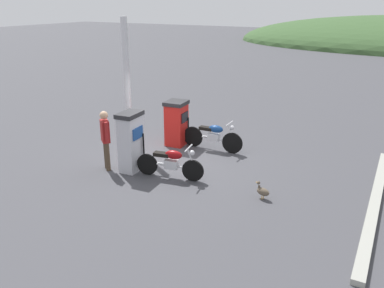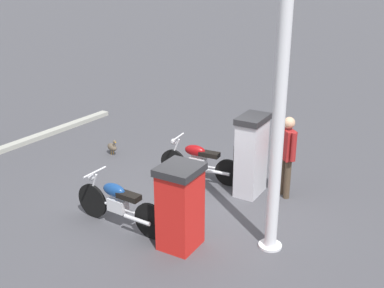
{
  "view_description": "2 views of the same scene",
  "coord_description": "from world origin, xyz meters",
  "px_view_note": "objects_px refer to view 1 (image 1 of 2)",
  "views": [
    {
      "loc": [
        6.06,
        -9.47,
        4.54
      ],
      "look_at": [
        0.81,
        -0.1,
        0.66
      ],
      "focal_mm": 37.42,
      "sensor_mm": 36.0,
      "label": 1
    },
    {
      "loc": [
        -4.75,
        6.84,
        4.59
      ],
      "look_at": [
        0.43,
        -0.46,
        1.12
      ],
      "focal_mm": 45.02,
      "sensor_mm": 36.0,
      "label": 2
    }
  ],
  "objects_px": {
    "fuel_pump_far": "(177,123)",
    "canopy_support_pole": "(127,87)",
    "attendant_person": "(105,136)",
    "motorcycle_far_pump": "(213,135)",
    "fuel_pump_near": "(131,141)",
    "motorcycle_near_pump": "(171,162)",
    "wandering_duck": "(263,191)"
  },
  "relations": [
    {
      "from": "fuel_pump_far",
      "to": "canopy_support_pole",
      "type": "xyz_separation_m",
      "value": [
        -1.27,
        -0.86,
        1.22
      ]
    },
    {
      "from": "attendant_person",
      "to": "canopy_support_pole",
      "type": "relative_size",
      "value": 0.42
    },
    {
      "from": "fuel_pump_far",
      "to": "motorcycle_far_pump",
      "type": "bearing_deg",
      "value": 6.29
    },
    {
      "from": "motorcycle_far_pump",
      "to": "attendant_person",
      "type": "relative_size",
      "value": 1.2
    },
    {
      "from": "fuel_pump_near",
      "to": "motorcycle_near_pump",
      "type": "xyz_separation_m",
      "value": [
        1.24,
        0.08,
        -0.4
      ]
    },
    {
      "from": "motorcycle_far_pump",
      "to": "canopy_support_pole",
      "type": "xyz_separation_m",
      "value": [
        -2.54,
        -1.0,
        1.48
      ]
    },
    {
      "from": "fuel_pump_near",
      "to": "motorcycle_far_pump",
      "type": "xyz_separation_m",
      "value": [
        1.28,
        2.56,
        -0.37
      ]
    },
    {
      "from": "fuel_pump_far",
      "to": "wandering_duck",
      "type": "xyz_separation_m",
      "value": [
        3.82,
        -2.29,
        -0.55
      ]
    },
    {
      "from": "fuel_pump_far",
      "to": "wandering_duck",
      "type": "height_order",
      "value": "fuel_pump_far"
    },
    {
      "from": "fuel_pump_near",
      "to": "wandering_duck",
      "type": "height_order",
      "value": "fuel_pump_near"
    },
    {
      "from": "fuel_pump_far",
      "to": "fuel_pump_near",
      "type": "bearing_deg",
      "value": -90.01
    },
    {
      "from": "motorcycle_far_pump",
      "to": "fuel_pump_far",
      "type": "bearing_deg",
      "value": -173.71
    },
    {
      "from": "motorcycle_near_pump",
      "to": "wandering_duck",
      "type": "relative_size",
      "value": 4.49
    },
    {
      "from": "fuel_pump_far",
      "to": "attendant_person",
      "type": "xyz_separation_m",
      "value": [
        -0.64,
        -2.72,
        0.23
      ]
    },
    {
      "from": "attendant_person",
      "to": "fuel_pump_far",
      "type": "bearing_deg",
      "value": 76.74
    },
    {
      "from": "wandering_duck",
      "to": "attendant_person",
      "type": "bearing_deg",
      "value": -174.5
    },
    {
      "from": "motorcycle_far_pump",
      "to": "wandering_duck",
      "type": "relative_size",
      "value": 4.83
    },
    {
      "from": "wandering_duck",
      "to": "canopy_support_pole",
      "type": "xyz_separation_m",
      "value": [
        -5.09,
        1.43,
        1.77
      ]
    },
    {
      "from": "motorcycle_near_pump",
      "to": "canopy_support_pole",
      "type": "relative_size",
      "value": 0.46
    },
    {
      "from": "fuel_pump_far",
      "to": "motorcycle_far_pump",
      "type": "height_order",
      "value": "fuel_pump_far"
    },
    {
      "from": "fuel_pump_near",
      "to": "attendant_person",
      "type": "distance_m",
      "value": 0.72
    },
    {
      "from": "attendant_person",
      "to": "motorcycle_far_pump",
      "type": "bearing_deg",
      "value": 56.17
    },
    {
      "from": "fuel_pump_near",
      "to": "motorcycle_near_pump",
      "type": "relative_size",
      "value": 0.89
    },
    {
      "from": "wandering_duck",
      "to": "fuel_pump_near",
      "type": "bearing_deg",
      "value": -178.1
    },
    {
      "from": "fuel_pump_far",
      "to": "attendant_person",
      "type": "distance_m",
      "value": 2.81
    },
    {
      "from": "wandering_duck",
      "to": "fuel_pump_far",
      "type": "bearing_deg",
      "value": 149.04
    },
    {
      "from": "motorcycle_near_pump",
      "to": "attendant_person",
      "type": "xyz_separation_m",
      "value": [
        -1.88,
        -0.38,
        0.53
      ]
    },
    {
      "from": "fuel_pump_far",
      "to": "attendant_person",
      "type": "bearing_deg",
      "value": -103.26
    },
    {
      "from": "motorcycle_far_pump",
      "to": "wandering_duck",
      "type": "distance_m",
      "value": 3.53
    },
    {
      "from": "motorcycle_far_pump",
      "to": "attendant_person",
      "type": "bearing_deg",
      "value": -123.83
    },
    {
      "from": "canopy_support_pole",
      "to": "motorcycle_near_pump",
      "type": "bearing_deg",
      "value": -30.57
    },
    {
      "from": "wandering_duck",
      "to": "canopy_support_pole",
      "type": "distance_m",
      "value": 5.57
    }
  ]
}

